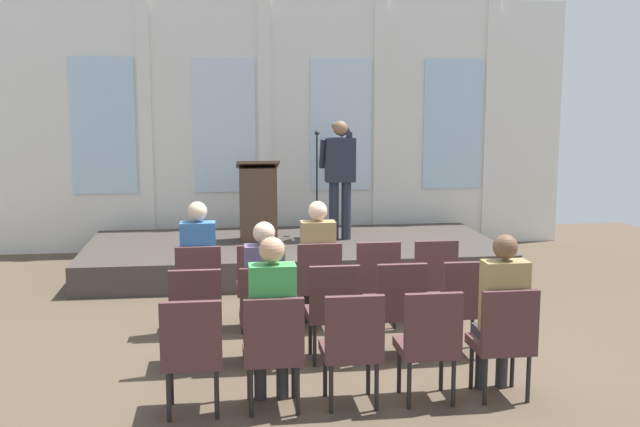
{
  "coord_description": "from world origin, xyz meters",
  "views": [
    {
      "loc": [
        -1.0,
        -7.03,
        2.45
      ],
      "look_at": [
        0.21,
        2.22,
        1.01
      ],
      "focal_mm": 43.0,
      "sensor_mm": 36.0,
      "label": 1
    }
  ],
  "objects_px": {
    "chair_r2_c4": "(504,336)",
    "audience_r0_c0": "(199,260)",
    "chair_r1_c2": "(333,306)",
    "chair_r2_c2": "(352,342)",
    "lectern": "(258,202)",
    "chair_r2_c0": "(192,349)",
    "mic_stand": "(317,214)",
    "chair_r1_c1": "(265,309)",
    "chair_r2_c3": "(429,339)",
    "chair_r0_c3": "(376,278)",
    "chair_r0_c4": "(433,276)",
    "chair_r1_c3": "(399,304)",
    "audience_r0_c2": "(317,258)",
    "chair_r0_c0": "(199,283)",
    "chair_r0_c1": "(259,281)",
    "audience_r2_c4": "(502,307)",
    "chair_r1_c0": "(196,311)",
    "chair_r1_c4": "(463,302)",
    "audience_r1_c1": "(264,285)",
    "chair_r0_c2": "(318,280)",
    "speaker": "(340,171)",
    "audience_r2_c1": "(272,314)"
  },
  "relations": [
    {
      "from": "speaker",
      "to": "chair_r2_c4",
      "type": "distance_m",
      "value": 5.18
    },
    {
      "from": "audience_r0_c0",
      "to": "chair_r0_c2",
      "type": "xyz_separation_m",
      "value": [
        1.24,
        -0.08,
        -0.23
      ]
    },
    {
      "from": "chair_r1_c3",
      "to": "chair_r2_c2",
      "type": "bearing_deg",
      "value": -120.71
    },
    {
      "from": "chair_r2_c4",
      "to": "audience_r0_c0",
      "type": "bearing_deg",
      "value": 138.87
    },
    {
      "from": "chair_r0_c2",
      "to": "audience_r2_c1",
      "type": "xyz_separation_m",
      "value": [
        -0.62,
        -2.01,
        0.23
      ]
    },
    {
      "from": "audience_r1_c1",
      "to": "chair_r2_c3",
      "type": "xyz_separation_m",
      "value": [
        1.24,
        -1.13,
        -0.2
      ]
    },
    {
      "from": "lectern",
      "to": "chair_r2_c0",
      "type": "bearing_deg",
      "value": -98.47
    },
    {
      "from": "lectern",
      "to": "chair_r0_c0",
      "type": "xyz_separation_m",
      "value": [
        -0.77,
        -3.07,
        -0.41
      ]
    },
    {
      "from": "mic_stand",
      "to": "chair_r1_c1",
      "type": "relative_size",
      "value": 1.65
    },
    {
      "from": "chair_r2_c3",
      "to": "chair_r0_c3",
      "type": "bearing_deg",
      "value": 90.0
    },
    {
      "from": "chair_r2_c2",
      "to": "chair_r2_c4",
      "type": "distance_m",
      "value": 1.24
    },
    {
      "from": "chair_r0_c1",
      "to": "mic_stand",
      "type": "bearing_deg",
      "value": 72.59
    },
    {
      "from": "mic_stand",
      "to": "chair_r0_c0",
      "type": "relative_size",
      "value": 1.65
    },
    {
      "from": "chair_r1_c0",
      "to": "chair_r1_c2",
      "type": "bearing_deg",
      "value": 0.0
    },
    {
      "from": "chair_r2_c0",
      "to": "chair_r0_c3",
      "type": "bearing_deg",
      "value": 48.3
    },
    {
      "from": "chair_r1_c0",
      "to": "chair_r2_c2",
      "type": "relative_size",
      "value": 1.0
    },
    {
      "from": "chair_r0_c3",
      "to": "chair_r0_c1",
      "type": "bearing_deg",
      "value": 180.0
    },
    {
      "from": "chair_r1_c2",
      "to": "chair_r2_c3",
      "type": "xyz_separation_m",
      "value": [
        0.62,
        -1.05,
        0.0
      ]
    },
    {
      "from": "chair_r0_c0",
      "to": "audience_r0_c2",
      "type": "xyz_separation_m",
      "value": [
        1.24,
        0.08,
        0.22
      ]
    },
    {
      "from": "audience_r0_c0",
      "to": "chair_r0_c4",
      "type": "distance_m",
      "value": 2.5
    },
    {
      "from": "audience_r0_c0",
      "to": "chair_r0_c4",
      "type": "bearing_deg",
      "value": -1.81
    },
    {
      "from": "chair_r1_c1",
      "to": "chair_r2_c0",
      "type": "xyz_separation_m",
      "value": [
        -0.62,
        -1.05,
        0.0
      ]
    },
    {
      "from": "chair_r0_c0",
      "to": "chair_r2_c0",
      "type": "relative_size",
      "value": 1.0
    },
    {
      "from": "chair_r2_c4",
      "to": "audience_r1_c1",
      "type": "bearing_deg",
      "value": 148.85
    },
    {
      "from": "chair_r0_c1",
      "to": "chair_r1_c2",
      "type": "bearing_deg",
      "value": -59.29
    },
    {
      "from": "audience_r0_c2",
      "to": "chair_r1_c1",
      "type": "height_order",
      "value": "audience_r0_c2"
    },
    {
      "from": "chair_r1_c1",
      "to": "chair_r2_c4",
      "type": "height_order",
      "value": "same"
    },
    {
      "from": "mic_stand",
      "to": "chair_r2_c4",
      "type": "bearing_deg",
      "value": -80.98
    },
    {
      "from": "mic_stand",
      "to": "chair_r2_c3",
      "type": "bearing_deg",
      "value": -87.58
    },
    {
      "from": "audience_r0_c0",
      "to": "chair_r0_c2",
      "type": "height_order",
      "value": "audience_r0_c0"
    },
    {
      "from": "audience_r0_c2",
      "to": "chair_r2_c4",
      "type": "height_order",
      "value": "audience_r0_c2"
    },
    {
      "from": "audience_r2_c4",
      "to": "chair_r1_c1",
      "type": "bearing_deg",
      "value": 152.59
    },
    {
      "from": "chair_r0_c3",
      "to": "chair_r1_c4",
      "type": "height_order",
      "value": "same"
    },
    {
      "from": "audience_r0_c0",
      "to": "chair_r1_c2",
      "type": "bearing_deg",
      "value": -42.14
    },
    {
      "from": "speaker",
      "to": "chair_r0_c0",
      "type": "height_order",
      "value": "speaker"
    },
    {
      "from": "audience_r0_c0",
      "to": "chair_r2_c2",
      "type": "bearing_deg",
      "value": -60.2
    },
    {
      "from": "lectern",
      "to": "audience_r0_c2",
      "type": "xyz_separation_m",
      "value": [
        0.47,
        -2.99,
        -0.19
      ]
    },
    {
      "from": "chair_r0_c2",
      "to": "chair_r2_c2",
      "type": "relative_size",
      "value": 1.0
    },
    {
      "from": "chair_r0_c1",
      "to": "chair_r1_c3",
      "type": "relative_size",
      "value": 1.0
    },
    {
      "from": "chair_r2_c2",
      "to": "audience_r2_c4",
      "type": "bearing_deg",
      "value": 3.66
    },
    {
      "from": "chair_r1_c3",
      "to": "chair_r2_c2",
      "type": "relative_size",
      "value": 1.0
    },
    {
      "from": "audience_r0_c0",
      "to": "audience_r1_c1",
      "type": "bearing_deg",
      "value": -59.23
    },
    {
      "from": "chair_r0_c4",
      "to": "audience_r2_c4",
      "type": "relative_size",
      "value": 0.69
    },
    {
      "from": "chair_r2_c0",
      "to": "chair_r2_c4",
      "type": "height_order",
      "value": "same"
    },
    {
      "from": "audience_r0_c2",
      "to": "chair_r0_c3",
      "type": "distance_m",
      "value": 0.66
    },
    {
      "from": "chair_r0_c2",
      "to": "audience_r1_c1",
      "type": "xyz_separation_m",
      "value": [
        -0.62,
        -0.96,
        0.2
      ]
    },
    {
      "from": "chair_r1_c2",
      "to": "chair_r2_c2",
      "type": "bearing_deg",
      "value": -90.0
    },
    {
      "from": "mic_stand",
      "to": "chair_r1_c3",
      "type": "bearing_deg",
      "value": -86.99
    },
    {
      "from": "audience_r0_c2",
      "to": "audience_r2_c4",
      "type": "distance_m",
      "value": 2.43
    },
    {
      "from": "chair_r0_c0",
      "to": "chair_r1_c0",
      "type": "bearing_deg",
      "value": -90.0
    }
  ]
}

